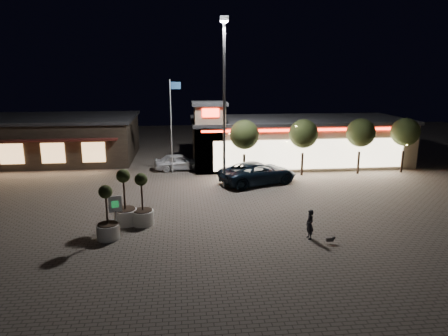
{
  "coord_description": "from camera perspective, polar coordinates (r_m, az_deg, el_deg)",
  "views": [
    {
      "loc": [
        -1.22,
        -21.12,
        8.6
      ],
      "look_at": [
        1.76,
        6.0,
        2.01
      ],
      "focal_mm": 32.0,
      "sensor_mm": 36.0,
      "label": 1
    }
  ],
  "objects": [
    {
      "name": "pickup_truck",
      "position": [
        31.54,
        4.88,
        -0.68
      ],
      "size": [
        6.8,
        4.77,
        1.72
      ],
      "primitive_type": "imported",
      "rotation": [
        0.0,
        0.0,
        1.91
      ],
      "color": "black",
      "rests_on": "ground"
    },
    {
      "name": "restaurant_building",
      "position": [
        43.52,
        -23.33,
        3.95
      ],
      "size": [
        16.4,
        11.0,
        4.3
      ],
      "color": "#382D23",
      "rests_on": "ground"
    },
    {
      "name": "planter_left",
      "position": [
        23.74,
        -13.95,
        -5.48
      ],
      "size": [
        1.33,
        1.33,
        3.28
      ],
      "color": "white",
      "rests_on": "ground"
    },
    {
      "name": "valet_sign",
      "position": [
        22.46,
        -15.26,
        -5.43
      ],
      "size": [
        0.68,
        0.25,
        2.1
      ],
      "color": "gray",
      "rests_on": "ground"
    },
    {
      "name": "floodlight_pole",
      "position": [
        29.34,
        0.04,
        10.48
      ],
      "size": [
        0.6,
        0.4,
        12.38
      ],
      "color": "gray",
      "rests_on": "ground"
    },
    {
      "name": "planter_right",
      "position": [
        23.49,
        -11.56,
        -5.73
      ],
      "size": [
        1.25,
        1.25,
        3.06
      ],
      "color": "white",
      "rests_on": "ground"
    },
    {
      "name": "white_sedan",
      "position": [
        35.99,
        -6.46,
        0.88
      ],
      "size": [
        4.49,
        2.09,
        1.49
      ],
      "primitive_type": "imported",
      "rotation": [
        0.0,
        0.0,
        1.65
      ],
      "color": "silver",
      "rests_on": "ground"
    },
    {
      "name": "string_tree_d",
      "position": [
        37.77,
        24.48,
        4.69
      ],
      "size": [
        2.42,
        2.42,
        4.79
      ],
      "color": "#332319",
      "rests_on": "ground"
    },
    {
      "name": "pedestrian",
      "position": [
        21.65,
        12.15,
        -7.88
      ],
      "size": [
        0.45,
        0.62,
        1.59
      ],
      "primitive_type": "imported",
      "rotation": [
        0.0,
        0.0,
        -1.45
      ],
      "color": "black",
      "rests_on": "ground"
    },
    {
      "name": "flagpole",
      "position": [
        34.35,
        -7.43,
        7.02
      ],
      "size": [
        0.95,
        0.1,
        8.0
      ],
      "color": "white",
      "rests_on": "ground"
    },
    {
      "name": "planter_mid",
      "position": [
        21.98,
        -16.29,
        -7.48
      ],
      "size": [
        1.2,
        1.2,
        2.95
      ],
      "color": "white",
      "rests_on": "ground"
    },
    {
      "name": "dog",
      "position": [
        21.48,
        15.05,
        -9.75
      ],
      "size": [
        0.5,
        0.19,
        0.27
      ],
      "color": "#59514C",
      "rests_on": "ground"
    },
    {
      "name": "string_tree_b",
      "position": [
        34.08,
        11.29,
        4.81
      ],
      "size": [
        2.42,
        2.42,
        4.79
      ],
      "color": "#332319",
      "rests_on": "ground"
    },
    {
      "name": "ground",
      "position": [
        22.84,
        -2.78,
        -8.56
      ],
      "size": [
        90.0,
        90.0,
        0.0
      ],
      "primitive_type": "plane",
      "color": "#61574F",
      "rests_on": "ground"
    },
    {
      "name": "retail_building",
      "position": [
        38.99,
        9.81,
        3.94
      ],
      "size": [
        20.4,
        8.4,
        6.1
      ],
      "color": "gray",
      "rests_on": "ground"
    },
    {
      "name": "string_tree_a",
      "position": [
        32.93,
        2.93,
        4.75
      ],
      "size": [
        2.42,
        2.42,
        4.79
      ],
      "color": "#332319",
      "rests_on": "ground"
    },
    {
      "name": "string_tree_c",
      "position": [
        35.9,
        18.95,
        4.77
      ],
      "size": [
        2.42,
        2.42,
        4.79
      ],
      "color": "#332319",
      "rests_on": "ground"
    }
  ]
}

